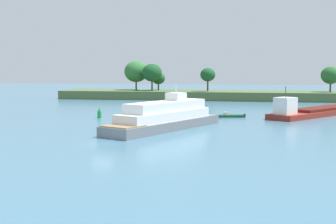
# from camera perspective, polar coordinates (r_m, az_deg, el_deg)

# --- Properties ---
(ground_plane) EXTENTS (400.00, 400.00, 0.00)m
(ground_plane) POSITION_cam_1_polar(r_m,az_deg,el_deg) (52.54, -8.11, -3.87)
(ground_plane) COLOR teal
(treeline_island) EXTENTS (84.33, 15.57, 10.70)m
(treeline_island) POSITION_cam_1_polar(r_m,az_deg,el_deg) (128.36, 4.77, 2.60)
(treeline_island) COLOR #4C6038
(treeline_island) RESTS_ON ground
(cargo_barge) EXTENTS (23.73, 29.72, 5.52)m
(cargo_barge) POSITION_cam_1_polar(r_m,az_deg,el_deg) (89.87, 19.01, 0.24)
(cargo_barge) COLOR maroon
(cargo_barge) RESTS_ON ground
(white_riverboat) EXTENTS (13.42, 21.98, 6.41)m
(white_riverboat) POSITION_cam_1_polar(r_m,az_deg,el_deg) (63.72, -0.37, -0.66)
(white_riverboat) COLOR slate
(white_riverboat) RESTS_ON ground
(small_motorboat) EXTENTS (5.91, 2.99, 0.91)m
(small_motorboat) POSITION_cam_1_polar(r_m,az_deg,el_deg) (80.71, 7.46, -0.48)
(small_motorboat) COLOR #19472D
(small_motorboat) RESTS_ON ground
(channel_buoy_green) EXTENTS (0.70, 0.70, 1.90)m
(channel_buoy_green) POSITION_cam_1_polar(r_m,az_deg,el_deg) (79.48, -8.50, -0.16)
(channel_buoy_green) COLOR green
(channel_buoy_green) RESTS_ON ground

